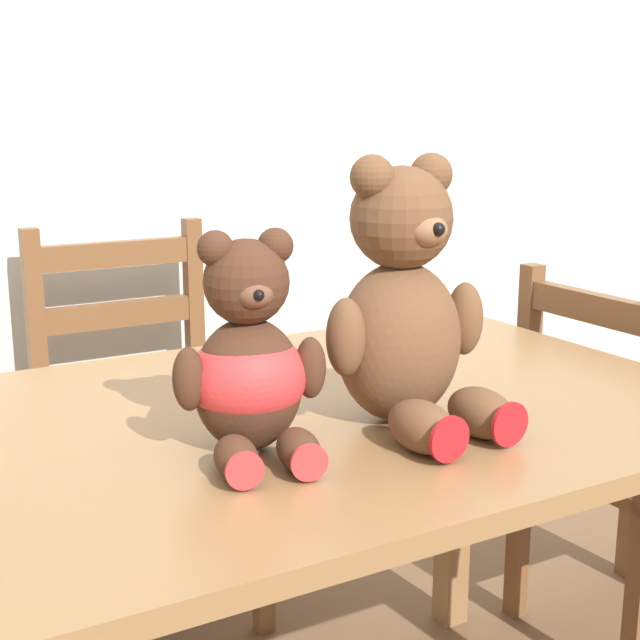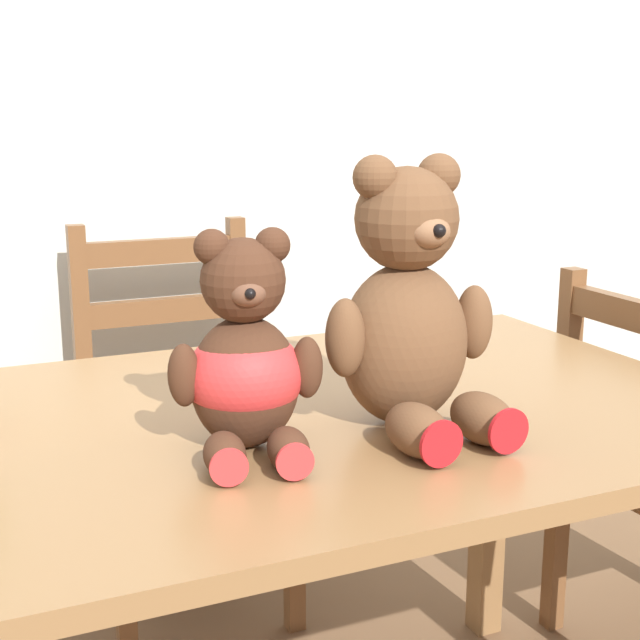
{
  "view_description": "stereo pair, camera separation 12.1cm",
  "coord_description": "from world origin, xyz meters",
  "views": [
    {
      "loc": [
        -0.59,
        -0.7,
        1.18
      ],
      "look_at": [
        -0.01,
        0.32,
        0.91
      ],
      "focal_mm": 50.0,
      "sensor_mm": 36.0,
      "label": 1
    },
    {
      "loc": [
        -0.49,
        -0.76,
        1.18
      ],
      "look_at": [
        -0.01,
        0.32,
        0.91
      ],
      "focal_mm": 50.0,
      "sensor_mm": 36.0,
      "label": 2
    }
  ],
  "objects": [
    {
      "name": "wooden_chair_behind",
      "position": [
        0.03,
        1.23,
        0.45
      ],
      "size": [
        0.43,
        0.42,
        0.93
      ],
      "rotation": [
        0.0,
        0.0,
        3.14
      ],
      "color": "brown",
      "rests_on": "ground_plane"
    },
    {
      "name": "teddy_bear_right",
      "position": [
        0.12,
        0.31,
        0.91
      ],
      "size": [
        0.27,
        0.27,
        0.38
      ],
      "rotation": [
        0.0,
        0.0,
        3.19
      ],
      "color": "brown",
      "rests_on": "dining_table"
    },
    {
      "name": "wall_back",
      "position": [
        0.0,
        1.51,
        1.3
      ],
      "size": [
        8.0,
        0.04,
        2.6
      ],
      "primitive_type": "cube",
      "color": "silver",
      "rests_on": "ground_plane"
    },
    {
      "name": "teddy_bear_left",
      "position": [
        -0.12,
        0.31,
        0.86
      ],
      "size": [
        0.21,
        0.23,
        0.3
      ],
      "rotation": [
        0.0,
        0.0,
        2.95
      ],
      "color": "#472819",
      "rests_on": "dining_table"
    },
    {
      "name": "wooden_chair_side",
      "position": [
        0.92,
        0.57,
        0.43
      ],
      "size": [
        0.42,
        0.4,
        0.86
      ],
      "rotation": [
        0.0,
        0.0,
        -1.57
      ],
      "color": "brown",
      "rests_on": "ground_plane"
    },
    {
      "name": "dining_table",
      "position": [
        0.0,
        0.43,
        0.64
      ],
      "size": [
        1.36,
        0.86,
        0.74
      ],
      "color": "olive",
      "rests_on": "ground_plane"
    }
  ]
}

